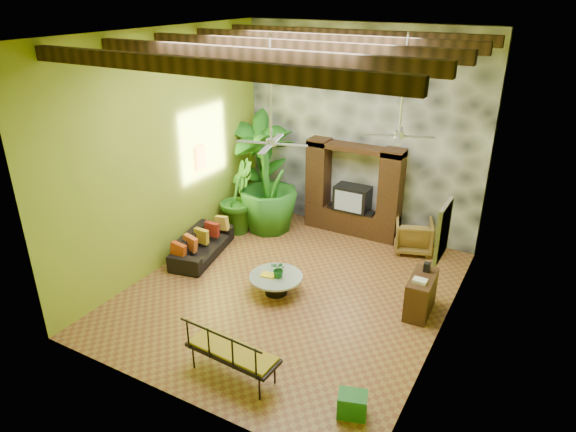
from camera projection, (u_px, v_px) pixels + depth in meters
The scene contains 23 objects.
ground at pixel (292, 290), 10.55m from camera, with size 7.00×7.00×0.00m, color brown.
ceiling at pixel (292, 33), 8.50m from camera, with size 6.00×7.00×0.02m, color silver.
back_wall at pixel (362, 132), 12.31m from camera, with size 6.00×0.02×5.00m, color #8FA325.
left_wall at pixel (168, 152), 10.86m from camera, with size 0.02×7.00×5.00m, color #8FA325.
right_wall at pixel (456, 206), 8.20m from camera, with size 0.02×7.00×5.00m, color #8FA325.
stone_accent_wall at pixel (361, 133), 12.27m from camera, with size 5.98×0.10×4.98m, color #3A3D42.
ceiling_beams at pixel (292, 47), 8.59m from camera, with size 5.95×5.36×0.22m.
entertainment_center at pixel (353, 196), 12.66m from camera, with size 2.40×0.55×2.30m.
ceiling_fan_front at pixel (271, 131), 8.93m from camera, with size 1.28×1.28×1.86m.
ceiling_fan_back at pixel (400, 124), 9.40m from camera, with size 1.28×1.28×1.86m.
wall_art_mask at pixel (200, 158), 11.80m from camera, with size 0.06×0.32×0.55m, color #F6AB1C.
wall_art_painting at pixel (443, 231), 7.82m from camera, with size 0.06×0.70×0.90m, color #255F88.
sofa at pixel (202, 244), 11.78m from camera, with size 1.96×0.77×0.57m, color black.
wicker_armchair at pixel (413, 235), 11.98m from camera, with size 0.83×0.85×0.78m, color olive.
tall_plant_a at pixel (259, 167), 13.22m from camera, with size 1.51×1.02×2.86m, color #1D5F19.
tall_plant_b at pixel (237, 197), 12.76m from camera, with size 1.01×0.81×1.83m, color #28651A.
tall_plant_c at pixel (268, 180), 12.65m from camera, with size 1.48×1.48×2.65m, color #256B1C.
coffee_table at pixel (276, 282), 10.35m from camera, with size 1.08×1.08×0.40m.
centerpiece_plant at pixel (279, 270), 10.17m from camera, with size 0.31×0.27×0.35m, color #185C1F.
yellow_tray at pixel (268, 275), 10.28m from camera, with size 0.29×0.21×0.03m, color yellow.
iron_bench at pixel (230, 351), 7.96m from camera, with size 1.57×0.64×0.57m.
side_console at pixel (421, 295), 9.69m from camera, with size 0.43×0.95×0.76m, color #3D1F13.
green_bin at pixel (352, 404), 7.42m from camera, with size 0.42×0.32×0.37m, color #1F7431.
Camera 1 is at (4.31, -7.90, 5.72)m, focal length 32.00 mm.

